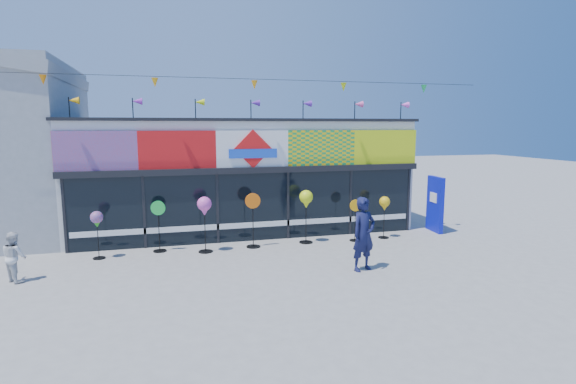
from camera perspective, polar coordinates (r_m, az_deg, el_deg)
name	(u,v)px	position (r m, az deg, el deg)	size (l,w,h in m)	color
ground	(278,272)	(12.15, -1.30, -10.08)	(80.00, 80.00, 0.00)	gray
kite_shop	(241,173)	(17.44, -6.01, 2.43)	(16.00, 5.70, 5.31)	white
blue_sign	(435,204)	(17.27, 18.18, -1.46)	(0.24, 1.02, 2.02)	#0C14B4
spinner_0	(97,221)	(14.13, -23.11, -3.37)	(0.36, 0.36, 1.41)	black
spinner_1	(159,225)	(14.36, -16.10, -4.03)	(0.44, 0.41, 1.59)	black
spinner_2	(204,208)	(13.86, -10.57, -2.00)	(0.44, 0.44, 1.73)	black
spinner_3	(253,219)	(14.32, -4.47, -3.41)	(0.49, 0.45, 1.75)	black
spinner_4	(306,201)	(14.73, 2.32, -1.12)	(0.45, 0.45, 1.77)	black
spinner_5	(355,219)	(15.26, 8.53, -3.42)	(0.40, 0.36, 1.41)	black
spinner_6	(385,205)	(15.75, 12.16, -1.60)	(0.37, 0.37, 1.46)	black
adult_man	(364,234)	(12.17, 9.59, -5.29)	(0.72, 0.48, 1.99)	#13163C
child	(14,257)	(13.15, -31.42, -7.02)	(0.61, 0.35, 1.26)	silver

